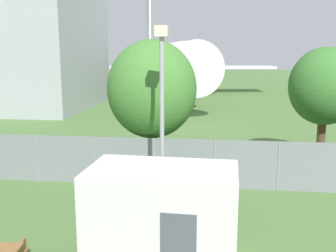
# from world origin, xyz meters

# --- Properties ---
(perimeter_fence) EXTENTS (56.07, 0.07, 2.05)m
(perimeter_fence) POSITION_xyz_m (0.00, 11.49, 1.03)
(perimeter_fence) COLOR gray
(perimeter_fence) RESTS_ON ground
(airplane) EXTENTS (30.55, 39.16, 13.51)m
(airplane) POSITION_xyz_m (-1.93, 46.35, 4.13)
(airplane) COLOR white
(airplane) RESTS_ON ground
(portable_cabin) EXTENTS (3.88, 2.37, 2.66)m
(portable_cabin) POSITION_xyz_m (3.76, 5.34, 1.33)
(portable_cabin) COLOR silver
(portable_cabin) RESTS_ON ground
(tree_left_of_cabin) EXTENTS (3.87, 3.87, 6.09)m
(tree_left_of_cabin) POSITION_xyz_m (2.34, 12.64, 3.94)
(tree_left_of_cabin) COLOR brown
(tree_left_of_cabin) RESTS_ON ground
(tree_far_right) EXTENTS (3.36, 3.36, 5.79)m
(tree_far_right) POSITION_xyz_m (10.21, 15.22, 3.92)
(tree_far_right) COLOR #4C3823
(tree_far_right) RESTS_ON ground
(light_mast) EXTENTS (0.44, 0.44, 6.41)m
(light_mast) POSITION_xyz_m (3.24, 9.16, 4.02)
(light_mast) COLOR #99999E
(light_mast) RESTS_ON ground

